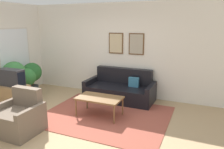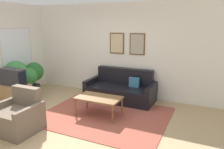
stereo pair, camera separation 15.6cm
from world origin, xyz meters
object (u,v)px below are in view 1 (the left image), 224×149
object	(u,v)px
coffee_table	(99,99)
couch	(120,90)
potted_plant_tall	(14,75)
tv	(11,77)
armchair	(19,118)

from	to	relation	value
coffee_table	couch	bearing A→B (deg)	87.85
coffee_table	potted_plant_tall	xyz separation A→B (m)	(-2.77, 0.16, 0.28)
couch	potted_plant_tall	size ratio (longest dim) A/B	1.77
tv	potted_plant_tall	bearing A→B (deg)	130.80
coffee_table	tv	distance (m)	2.40
coffee_table	tv	size ratio (longest dim) A/B	1.46
coffee_table	armchair	distance (m)	1.74
tv	armchair	xyz separation A→B (m)	(1.22, -0.99, -0.48)
coffee_table	armchair	size ratio (longest dim) A/B	1.22
armchair	coffee_table	bearing A→B (deg)	29.71
couch	armchair	bearing A→B (deg)	-114.62
tv	armchair	distance (m)	1.64
tv	coffee_table	bearing A→B (deg)	8.04
couch	coffee_table	world-z (taller)	couch
couch	coffee_table	xyz separation A→B (m)	(-0.05, -1.24, 0.13)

